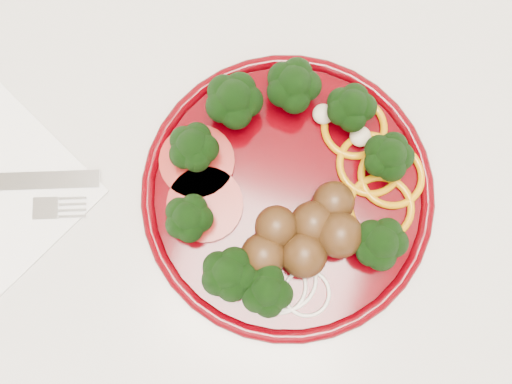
% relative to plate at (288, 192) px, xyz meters
% --- Properties ---
extents(counter, '(2.40, 0.60, 0.90)m').
position_rel_plate_xyz_m(counter, '(0.07, -0.02, -0.47)').
color(counter, silver).
rests_on(counter, ground).
extents(plate, '(0.29, 0.29, 0.07)m').
position_rel_plate_xyz_m(plate, '(0.00, 0.00, 0.00)').
color(plate, '#450005').
rests_on(plate, counter).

